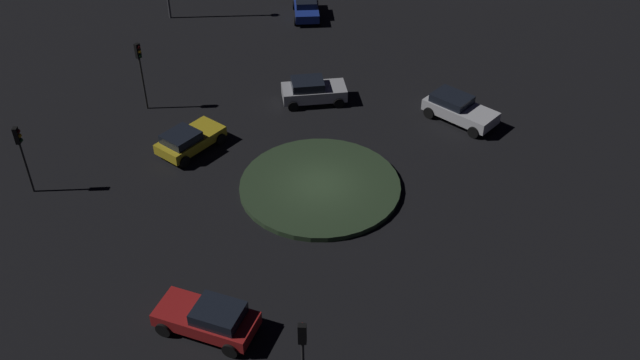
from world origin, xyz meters
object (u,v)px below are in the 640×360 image
at_px(car_red, 209,318).
at_px(traffic_light_northwest, 140,63).
at_px(car_blue, 306,7).
at_px(car_white, 458,109).
at_px(traffic_light_south, 303,349).
at_px(car_silver, 313,91).
at_px(traffic_light_west, 21,147).
at_px(car_yellow, 189,140).

relative_size(car_red, traffic_light_northwest, 1.06).
bearing_deg(car_red, car_blue, -76.03).
xyz_separation_m(car_white, traffic_light_south, (-10.52, -18.85, 2.33)).
bearing_deg(traffic_light_northwest, car_blue, 90.93).
bearing_deg(traffic_light_south, car_silver, 2.26).
distance_m(car_silver, traffic_light_west, 17.10).
height_order(car_yellow, traffic_light_northwest, traffic_light_northwest).
bearing_deg(car_yellow, traffic_light_northwest, 74.40).
bearing_deg(traffic_light_south, traffic_light_west, 50.63).
xyz_separation_m(car_blue, car_yellow, (-7.83, -16.93, 0.01)).
xyz_separation_m(car_yellow, traffic_light_northwest, (-2.80, 4.72, 2.35)).
height_order(car_blue, car_white, car_white).
relative_size(car_white, traffic_light_south, 1.00).
xyz_separation_m(car_red, traffic_light_west, (-9.45, 10.23, 2.04)).
relative_size(traffic_light_west, traffic_light_south, 0.90).
bearing_deg(car_blue, traffic_light_south, -3.18).
bearing_deg(traffic_light_northwest, car_silver, 41.32).
height_order(car_blue, traffic_light_northwest, traffic_light_northwest).
bearing_deg(traffic_light_west, car_red, -43.12).
height_order(car_silver, traffic_light_northwest, traffic_light_northwest).
bearing_deg(traffic_light_northwest, traffic_light_south, -27.90).
bearing_deg(car_red, car_white, -107.65).
height_order(car_blue, car_yellow, car_yellow).
xyz_separation_m(car_white, car_yellow, (-15.71, -1.75, -0.07)).
relative_size(traffic_light_west, traffic_light_northwest, 0.91).
distance_m(traffic_light_west, traffic_light_northwest, 9.24).
xyz_separation_m(car_white, traffic_light_northwest, (-18.51, 2.98, 2.29)).
height_order(car_red, traffic_light_west, traffic_light_west).
distance_m(car_silver, car_red, 18.74).
distance_m(car_blue, traffic_light_northwest, 16.36).
height_order(car_white, car_yellow, car_white).
distance_m(car_yellow, traffic_light_south, 18.03).
height_order(traffic_light_west, traffic_light_south, traffic_light_south).
bearing_deg(traffic_light_northwest, traffic_light_west, -81.33).
bearing_deg(car_silver, traffic_light_northwest, 176.56).
distance_m(car_silver, car_white, 8.88).
relative_size(car_yellow, traffic_light_south, 0.92).
bearing_deg(car_blue, car_red, -10.46).
distance_m(traffic_light_northwest, traffic_light_south, 23.24).
bearing_deg(traffic_light_northwest, car_yellow, -17.33).
relative_size(car_silver, traffic_light_northwest, 0.92).
bearing_deg(car_yellow, car_red, -129.51).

